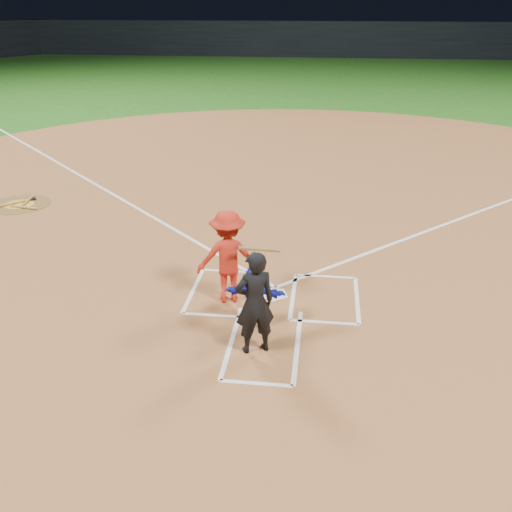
# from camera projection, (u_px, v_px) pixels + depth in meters

# --- Properties ---
(ground) EXTENTS (120.00, 120.00, 0.00)m
(ground) POSITION_uv_depth(u_px,v_px,m) (274.00, 295.00, 11.02)
(ground) COLOR #1D5415
(ground) RESTS_ON ground
(home_plate_dirt) EXTENTS (28.00, 28.00, 0.01)m
(home_plate_dirt) POSITION_uv_depth(u_px,v_px,m) (294.00, 197.00, 16.44)
(home_plate_dirt) COLOR brown
(home_plate_dirt) RESTS_ON ground
(stadium_wall_far) EXTENTS (80.00, 1.20, 3.20)m
(stadium_wall_far) POSITION_uv_depth(u_px,v_px,m) (322.00, 39.00, 53.70)
(stadium_wall_far) COLOR black
(stadium_wall_far) RESTS_ON ground
(home_plate) EXTENTS (0.60, 0.60, 0.02)m
(home_plate) POSITION_uv_depth(u_px,v_px,m) (274.00, 294.00, 11.01)
(home_plate) COLOR silver
(home_plate) RESTS_ON home_plate_dirt
(on_deck_circle) EXTENTS (1.70, 1.70, 0.01)m
(on_deck_circle) POSITION_uv_depth(u_px,v_px,m) (19.00, 204.00, 15.79)
(on_deck_circle) COLOR brown
(on_deck_circle) RESTS_ON home_plate_dirt
(on_deck_logo) EXTENTS (0.80, 0.80, 0.00)m
(on_deck_logo) POSITION_uv_depth(u_px,v_px,m) (19.00, 204.00, 15.79)
(on_deck_logo) COLOR gold
(on_deck_logo) RESTS_ON on_deck_circle
(on_deck_bat_a) EXTENTS (0.15, 0.84, 0.06)m
(on_deck_bat_a) POSITION_uv_depth(u_px,v_px,m) (28.00, 200.00, 15.98)
(on_deck_bat_a) COLOR #9C6839
(on_deck_bat_a) RESTS_ON on_deck_circle
(on_deck_bat_b) EXTENTS (0.61, 0.66, 0.06)m
(on_deck_bat_b) POSITION_uv_depth(u_px,v_px,m) (10.00, 204.00, 15.71)
(on_deck_bat_b) COLOR #956236
(on_deck_bat_b) RESTS_ON on_deck_circle
(on_deck_bat_c) EXTENTS (0.84, 0.21, 0.06)m
(on_deck_bat_c) POSITION_uv_depth(u_px,v_px,m) (24.00, 207.00, 15.47)
(on_deck_bat_c) COLOR #A6783D
(on_deck_bat_c) RESTS_ON on_deck_circle
(bat_weight_donut) EXTENTS (0.19, 0.19, 0.05)m
(bat_weight_donut) POSITION_uv_depth(u_px,v_px,m) (33.00, 199.00, 16.12)
(bat_weight_donut) COLOR black
(bat_weight_donut) RESTS_ON on_deck_circle
(catcher) EXTENTS (1.07, 0.38, 1.14)m
(catcher) POSITION_uv_depth(u_px,v_px,m) (254.00, 297.00, 9.75)
(catcher) COLOR #151DAD
(catcher) RESTS_ON home_plate_dirt
(umpire) EXTENTS (0.75, 0.64, 1.75)m
(umpire) POSITION_uv_depth(u_px,v_px,m) (255.00, 303.00, 8.94)
(umpire) COLOR black
(umpire) RESTS_ON home_plate_dirt
(chalk_markings) EXTENTS (28.35, 17.32, 0.01)m
(chalk_markings) POSITION_uv_depth(u_px,v_px,m) (292.00, 204.00, 15.79)
(chalk_markings) COLOR white
(chalk_markings) RESTS_ON home_plate_dirt
(batter_at_plate) EXTENTS (1.60, 0.91, 1.78)m
(batter_at_plate) POSITION_uv_depth(u_px,v_px,m) (228.00, 257.00, 10.48)
(batter_at_plate) COLOR red
(batter_at_plate) RESTS_ON home_plate_dirt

